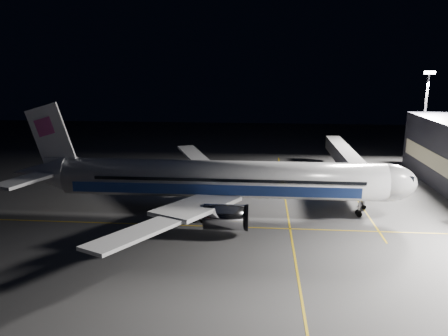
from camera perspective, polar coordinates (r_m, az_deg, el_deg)
name	(u,v)px	position (r m, az deg, el deg)	size (l,w,h in m)	color
ground	(222,212)	(67.33, -0.25, -5.80)	(200.00, 200.00, 0.00)	#4C4C4F
guide_line_main	(288,214)	(67.21, 8.32, -5.98)	(0.25, 80.00, 0.01)	gold
guide_line_cross	(218,227)	(61.73, -0.75, -7.65)	(70.00, 0.25, 0.01)	gold
guide_line_side	(355,196)	(78.28, 16.73, -3.57)	(0.25, 40.00, 0.01)	gold
airliner	(215,180)	(65.88, -1.18, -1.53)	(61.48, 54.22, 16.64)	silver
jet_bridge	(348,160)	(84.77, 15.88, 1.00)	(3.60, 34.40, 6.30)	#B2B2B7
floodlight_mast_north	(425,111)	(101.65, 24.78, 6.77)	(2.40, 0.68, 20.70)	#59595E
baggage_tug	(220,192)	(74.81, -0.53, -3.10)	(2.64, 2.17, 1.83)	black
safety_cone_a	(195,190)	(77.72, -3.75, -2.89)	(0.41, 0.41, 0.62)	#FF5E0A
safety_cone_b	(253,186)	(80.32, 3.85, -2.32)	(0.44, 0.44, 0.66)	#FF5E0A
safety_cone_c	(261,188)	(78.92, 4.83, -2.62)	(0.45, 0.45, 0.68)	#FF5E0A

